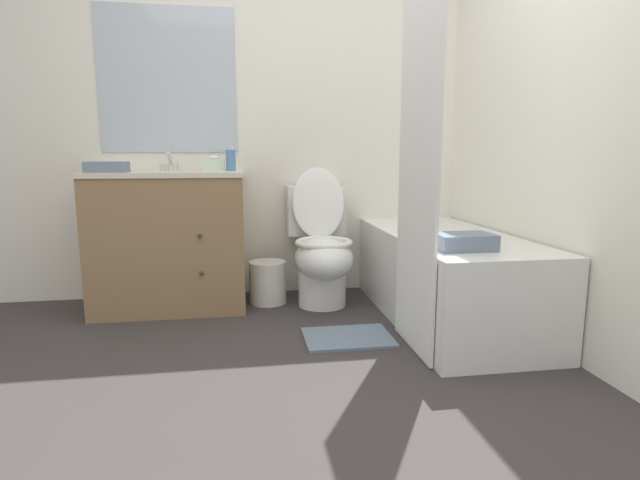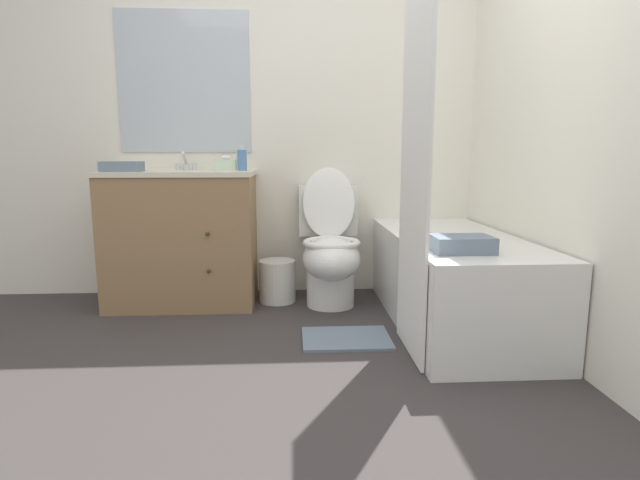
{
  "view_description": "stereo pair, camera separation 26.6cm",
  "coord_description": "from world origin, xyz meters",
  "px_view_note": "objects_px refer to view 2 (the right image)",
  "views": [
    {
      "loc": [
        -0.31,
        -1.85,
        0.97
      ],
      "look_at": [
        0.1,
        0.75,
        0.52
      ],
      "focal_mm": 28.0,
      "sensor_mm": 36.0,
      "label": 1
    },
    {
      "loc": [
        -0.04,
        -1.88,
        0.97
      ],
      "look_at": [
        0.1,
        0.75,
        0.52
      ],
      "focal_mm": 28.0,
      "sensor_mm": 36.0,
      "label": 2
    }
  ],
  "objects_px": {
    "hand_towel_folded": "(122,167)",
    "sink_faucet": "(186,165)",
    "wastebasket": "(277,281)",
    "bath_towel_folded": "(462,244)",
    "vanity_cabinet": "(183,237)",
    "toilet": "(330,250)",
    "bath_mat": "(346,338)",
    "bathtub": "(453,279)",
    "soap_dispenser": "(242,160)",
    "tissue_box": "(226,164)"
  },
  "relations": [
    {
      "from": "bath_towel_folded",
      "to": "bathtub",
      "type": "bearing_deg",
      "value": 75.32
    },
    {
      "from": "bathtub",
      "to": "bath_towel_folded",
      "type": "height_order",
      "value": "bath_towel_folded"
    },
    {
      "from": "tissue_box",
      "to": "hand_towel_folded",
      "type": "relative_size",
      "value": 0.66
    },
    {
      "from": "toilet",
      "to": "bath_towel_folded",
      "type": "height_order",
      "value": "toilet"
    },
    {
      "from": "tissue_box",
      "to": "hand_towel_folded",
      "type": "height_order",
      "value": "tissue_box"
    },
    {
      "from": "toilet",
      "to": "soap_dispenser",
      "type": "xyz_separation_m",
      "value": [
        -0.57,
        0.13,
        0.58
      ]
    },
    {
      "from": "sink_faucet",
      "to": "soap_dispenser",
      "type": "bearing_deg",
      "value": -20.81
    },
    {
      "from": "bath_towel_folded",
      "to": "sink_faucet",
      "type": "bearing_deg",
      "value": 141.88
    },
    {
      "from": "vanity_cabinet",
      "to": "tissue_box",
      "type": "height_order",
      "value": "tissue_box"
    },
    {
      "from": "bath_towel_folded",
      "to": "bath_mat",
      "type": "distance_m",
      "value": 0.79
    },
    {
      "from": "bathtub",
      "to": "bath_mat",
      "type": "distance_m",
      "value": 0.74
    },
    {
      "from": "wastebasket",
      "to": "toilet",
      "type": "bearing_deg",
      "value": -12.09
    },
    {
      "from": "wastebasket",
      "to": "hand_towel_folded",
      "type": "bearing_deg",
      "value": -172.98
    },
    {
      "from": "hand_towel_folded",
      "to": "tissue_box",
      "type": "bearing_deg",
      "value": 22.43
    },
    {
      "from": "bath_towel_folded",
      "to": "wastebasket",
      "type": "bearing_deg",
      "value": 132.49
    },
    {
      "from": "bathtub",
      "to": "wastebasket",
      "type": "xyz_separation_m",
      "value": [
        -1.03,
        0.5,
        -0.12
      ]
    },
    {
      "from": "bathtub",
      "to": "soap_dispenser",
      "type": "bearing_deg",
      "value": 156.18
    },
    {
      "from": "tissue_box",
      "to": "bathtub",
      "type": "bearing_deg",
      "value": -24.82
    },
    {
      "from": "tissue_box",
      "to": "soap_dispenser",
      "type": "relative_size",
      "value": 0.91
    },
    {
      "from": "wastebasket",
      "to": "sink_faucet",
      "type": "bearing_deg",
      "value": 161.57
    },
    {
      "from": "toilet",
      "to": "bathtub",
      "type": "height_order",
      "value": "toilet"
    },
    {
      "from": "toilet",
      "to": "bath_towel_folded",
      "type": "bearing_deg",
      "value": -58.68
    },
    {
      "from": "vanity_cabinet",
      "to": "hand_towel_folded",
      "type": "relative_size",
      "value": 4.18
    },
    {
      "from": "toilet",
      "to": "hand_towel_folded",
      "type": "height_order",
      "value": "hand_towel_folded"
    },
    {
      "from": "vanity_cabinet",
      "to": "tissue_box",
      "type": "xyz_separation_m",
      "value": [
        0.28,
        0.13,
        0.46
      ]
    },
    {
      "from": "sink_faucet",
      "to": "bathtub",
      "type": "relative_size",
      "value": 0.09
    },
    {
      "from": "vanity_cabinet",
      "to": "sink_faucet",
      "type": "xyz_separation_m",
      "value": [
        -0.0,
        0.2,
        0.46
      ]
    },
    {
      "from": "soap_dispenser",
      "to": "hand_towel_folded",
      "type": "height_order",
      "value": "soap_dispenser"
    },
    {
      "from": "soap_dispenser",
      "to": "wastebasket",
      "type": "bearing_deg",
      "value": -13.97
    },
    {
      "from": "tissue_box",
      "to": "bath_mat",
      "type": "height_order",
      "value": "tissue_box"
    },
    {
      "from": "hand_towel_folded",
      "to": "sink_faucet",
      "type": "bearing_deg",
      "value": 44.95
    },
    {
      "from": "wastebasket",
      "to": "bath_mat",
      "type": "distance_m",
      "value": 0.85
    },
    {
      "from": "vanity_cabinet",
      "to": "wastebasket",
      "type": "height_order",
      "value": "vanity_cabinet"
    },
    {
      "from": "bathtub",
      "to": "soap_dispenser",
      "type": "height_order",
      "value": "soap_dispenser"
    },
    {
      "from": "bathtub",
      "to": "tissue_box",
      "type": "height_order",
      "value": "tissue_box"
    },
    {
      "from": "bath_mat",
      "to": "soap_dispenser",
      "type": "bearing_deg",
      "value": 127.13
    },
    {
      "from": "toilet",
      "to": "bath_mat",
      "type": "distance_m",
      "value": 0.76
    },
    {
      "from": "soap_dispenser",
      "to": "bath_towel_folded",
      "type": "distance_m",
      "value": 1.58
    },
    {
      "from": "bath_mat",
      "to": "wastebasket",
      "type": "bearing_deg",
      "value": 117.34
    },
    {
      "from": "bathtub",
      "to": "hand_towel_folded",
      "type": "relative_size",
      "value": 6.84
    },
    {
      "from": "wastebasket",
      "to": "bath_towel_folded",
      "type": "height_order",
      "value": "bath_towel_folded"
    },
    {
      "from": "toilet",
      "to": "bath_mat",
      "type": "relative_size",
      "value": 1.92
    },
    {
      "from": "bath_towel_folded",
      "to": "bath_mat",
      "type": "relative_size",
      "value": 0.6
    },
    {
      "from": "sink_faucet",
      "to": "bath_towel_folded",
      "type": "xyz_separation_m",
      "value": [
        1.52,
        -1.19,
        -0.35
      ]
    },
    {
      "from": "toilet",
      "to": "bathtub",
      "type": "bearing_deg",
      "value": -31.77
    },
    {
      "from": "toilet",
      "to": "sink_faucet",
      "type": "bearing_deg",
      "value": 163.82
    },
    {
      "from": "wastebasket",
      "to": "bath_mat",
      "type": "bearing_deg",
      "value": -62.66
    },
    {
      "from": "vanity_cabinet",
      "to": "toilet",
      "type": "distance_m",
      "value": 0.97
    },
    {
      "from": "toilet",
      "to": "tissue_box",
      "type": "height_order",
      "value": "tissue_box"
    },
    {
      "from": "vanity_cabinet",
      "to": "bath_towel_folded",
      "type": "relative_size",
      "value": 3.41
    }
  ]
}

